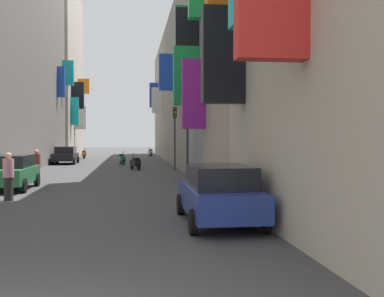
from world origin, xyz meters
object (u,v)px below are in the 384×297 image
object	(u,v)px
parked_car_green	(9,172)
traffic_light_far_corner	(175,127)
scooter_white	(150,152)
scooter_black	(135,163)
parked_car_black	(66,155)
scooter_orange	(84,154)
parked_car_blue	(219,193)
traffic_light_near_corner	(187,128)
pedestrian_near_right	(37,166)
pedestrian_far_away	(8,177)
scooter_green	(122,159)

from	to	relation	value
parked_car_green	traffic_light_far_corner	bearing A→B (deg)	53.01
scooter_white	scooter_black	size ratio (longest dim) A/B	1.11
parked_car_green	scooter_black	distance (m)	12.75
parked_car_green	parked_car_black	size ratio (longest dim) A/B	0.96
parked_car_green	scooter_orange	bearing A→B (deg)	89.66
parked_car_blue	scooter_white	xyz separation A→B (m)	(-0.04, 43.00, -0.33)
parked_car_black	scooter_white	distance (m)	16.64
scooter_black	traffic_light_near_corner	xyz separation A→B (m)	(2.63, -8.46, 2.31)
parked_car_blue	scooter_white	bearing A→B (deg)	90.05
parked_car_blue	traffic_light_near_corner	bearing A→B (deg)	86.95
pedestrian_near_right	traffic_light_near_corner	bearing A→B (deg)	0.38
scooter_orange	scooter_white	bearing A→B (deg)	32.82
pedestrian_far_away	traffic_light_far_corner	bearing A→B (deg)	63.34
parked_car_green	scooter_black	xyz separation A→B (m)	(5.51, 11.49, -0.31)
parked_car_green	traffic_light_near_corner	world-z (taller)	traffic_light_near_corner
traffic_light_near_corner	parked_car_blue	bearing A→B (deg)	-93.05
scooter_orange	scooter_green	xyz separation A→B (m)	(4.27, -11.30, 0.00)
scooter_orange	traffic_light_far_corner	bearing A→B (deg)	-66.55
scooter_orange	traffic_light_far_corner	world-z (taller)	traffic_light_far_corner
pedestrian_far_away	traffic_light_far_corner	distance (m)	16.46
parked_car_black	traffic_light_near_corner	world-z (taller)	traffic_light_near_corner
parked_car_blue	pedestrian_near_right	bearing A→B (deg)	120.59
parked_car_black	pedestrian_near_right	xyz separation A→B (m)	(0.91, -16.54, 0.05)
parked_car_blue	scooter_white	size ratio (longest dim) A/B	2.15
scooter_white	pedestrian_far_away	world-z (taller)	pedestrian_far_away
parked_car_green	parked_car_blue	xyz separation A→B (m)	(7.51, -8.80, 0.02)
scooter_white	traffic_light_near_corner	bearing A→B (deg)	-88.77
parked_car_blue	parked_car_black	xyz separation A→B (m)	(-7.88, 28.32, -0.03)
pedestrian_near_right	parked_car_green	bearing A→B (deg)	-100.43
scooter_green	scooter_black	distance (m)	6.79
parked_car_green	pedestrian_near_right	bearing A→B (deg)	79.57
parked_car_black	scooter_black	world-z (taller)	parked_car_black
parked_car_green	pedestrian_far_away	xyz separation A→B (m)	(0.91, -3.66, 0.08)
parked_car_green	parked_car_black	bearing A→B (deg)	91.07
pedestrian_far_away	traffic_light_far_corner	size ratio (longest dim) A/B	0.39
scooter_black	pedestrian_far_away	world-z (taller)	pedestrian_far_away
parked_car_blue	pedestrian_far_away	size ratio (longest dim) A/B	2.46
parked_car_green	scooter_white	bearing A→B (deg)	77.68
parked_car_blue	parked_car_black	world-z (taller)	parked_car_blue
parked_car_green	parked_car_blue	world-z (taller)	parked_car_blue
parked_car_black	traffic_light_far_corner	distance (m)	12.35
scooter_black	traffic_light_near_corner	world-z (taller)	traffic_light_near_corner
scooter_white	scooter_green	xyz separation A→B (m)	(-3.03, -16.00, -0.00)
pedestrian_far_away	traffic_light_near_corner	xyz separation A→B (m)	(7.24, 6.70, 1.91)
traffic_light_far_corner	traffic_light_near_corner	bearing A→B (deg)	-90.63
scooter_orange	scooter_black	size ratio (longest dim) A/B	1.00
scooter_green	pedestrian_far_away	xyz separation A→B (m)	(-3.54, -21.86, 0.40)
scooter_green	pedestrian_far_away	world-z (taller)	pedestrian_far_away
scooter_black	pedestrian_far_away	size ratio (longest dim) A/B	1.03
scooter_green	pedestrian_near_right	world-z (taller)	pedestrian_near_right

